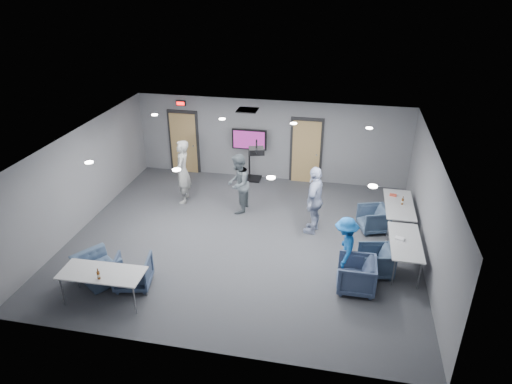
% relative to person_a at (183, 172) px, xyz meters
% --- Properties ---
extents(floor, '(9.00, 9.00, 0.00)m').
position_rel_person_a_xyz_m(floor, '(2.28, -1.77, -0.98)').
color(floor, '#393B41').
rests_on(floor, ground).
extents(ceiling, '(9.00, 9.00, 0.00)m').
position_rel_person_a_xyz_m(ceiling, '(2.28, -1.77, 1.72)').
color(ceiling, white).
rests_on(ceiling, wall_back).
extents(wall_back, '(9.00, 0.02, 2.70)m').
position_rel_person_a_xyz_m(wall_back, '(2.28, 2.23, 0.37)').
color(wall_back, slate).
rests_on(wall_back, floor).
extents(wall_front, '(9.00, 0.02, 2.70)m').
position_rel_person_a_xyz_m(wall_front, '(2.28, -5.77, 0.37)').
color(wall_front, slate).
rests_on(wall_front, floor).
extents(wall_left, '(0.02, 8.00, 2.70)m').
position_rel_person_a_xyz_m(wall_left, '(-2.22, -1.77, 0.37)').
color(wall_left, slate).
rests_on(wall_left, floor).
extents(wall_right, '(0.02, 8.00, 2.70)m').
position_rel_person_a_xyz_m(wall_right, '(6.78, -1.77, 0.37)').
color(wall_right, slate).
rests_on(wall_right, floor).
extents(door_left, '(1.06, 0.17, 2.24)m').
position_rel_person_a_xyz_m(door_left, '(-0.72, 2.19, 0.09)').
color(door_left, black).
rests_on(door_left, wall_back).
extents(door_right, '(1.06, 0.17, 2.24)m').
position_rel_person_a_xyz_m(door_right, '(3.48, 2.19, 0.09)').
color(door_right, black).
rests_on(door_right, wall_back).
extents(exit_sign, '(0.32, 0.08, 0.16)m').
position_rel_person_a_xyz_m(exit_sign, '(-0.72, 2.17, 1.47)').
color(exit_sign, black).
rests_on(exit_sign, wall_back).
extents(hvac_diffuser, '(0.60, 0.60, 0.03)m').
position_rel_person_a_xyz_m(hvac_diffuser, '(1.78, 1.03, 1.70)').
color(hvac_diffuser, black).
rests_on(hvac_diffuser, ceiling).
extents(downlights, '(6.18, 3.78, 0.02)m').
position_rel_person_a_xyz_m(downlights, '(2.28, -1.77, 1.70)').
color(downlights, white).
rests_on(downlights, ceiling).
extents(person_a, '(0.57, 0.78, 1.96)m').
position_rel_person_a_xyz_m(person_a, '(0.00, 0.00, 0.00)').
color(person_a, '#9B9D9A').
rests_on(person_a, floor).
extents(person_b, '(0.70, 0.88, 1.77)m').
position_rel_person_a_xyz_m(person_b, '(1.78, -0.29, -0.09)').
color(person_b, slate).
rests_on(person_b, floor).
extents(person_c, '(0.67, 1.18, 1.90)m').
position_rel_person_a_xyz_m(person_c, '(4.03, -0.99, -0.03)').
color(person_c, '#9FABCD').
rests_on(person_c, floor).
extents(person_d, '(0.56, 0.96, 1.47)m').
position_rel_person_a_xyz_m(person_d, '(4.89, -2.78, -0.24)').
color(person_d, blue).
rests_on(person_d, floor).
extents(chair_right_a, '(0.95, 0.94, 0.69)m').
position_rel_person_a_xyz_m(chair_right_a, '(5.63, -0.62, -0.64)').
color(chair_right_a, '#3B4D66').
rests_on(chair_right_a, floor).
extents(chair_right_b, '(0.88, 0.86, 0.69)m').
position_rel_person_a_xyz_m(chair_right_b, '(5.63, -2.62, -0.64)').
color(chair_right_b, '#3B4D66').
rests_on(chair_right_b, floor).
extents(chair_right_c, '(0.84, 0.82, 0.76)m').
position_rel_person_a_xyz_m(chair_right_c, '(5.18, -3.31, -0.60)').
color(chair_right_c, '#3D4B6A').
rests_on(chair_right_c, floor).
extents(chair_front_a, '(0.92, 0.94, 0.73)m').
position_rel_person_a_xyz_m(chair_front_a, '(0.28, -4.17, -0.62)').
color(chair_front_a, '#3A4965').
rests_on(chair_front_a, floor).
extents(chair_front_b, '(1.27, 1.24, 0.63)m').
position_rel_person_a_xyz_m(chair_front_b, '(-0.60, -4.17, -0.67)').
color(chair_front_b, '#3E516C').
rests_on(chair_front_b, floor).
extents(table_right_a, '(0.75, 1.81, 0.73)m').
position_rel_person_a_xyz_m(table_right_a, '(6.28, -0.34, -0.30)').
color(table_right_a, silver).
rests_on(table_right_a, floor).
extents(table_right_b, '(0.72, 1.72, 0.73)m').
position_rel_person_a_xyz_m(table_right_b, '(6.28, -2.24, -0.30)').
color(table_right_b, silver).
rests_on(table_right_b, floor).
extents(table_front_left, '(1.80, 0.79, 0.73)m').
position_rel_person_a_xyz_m(table_front_left, '(-0.10, -4.77, -0.30)').
color(table_front_left, silver).
rests_on(table_front_left, floor).
extents(bottle_front, '(0.07, 0.07, 0.25)m').
position_rel_person_a_xyz_m(bottle_front, '(-0.04, -4.98, -0.16)').
color(bottle_front, '#5F3310').
rests_on(bottle_front, table_front_left).
extents(bottle_right, '(0.06, 0.06, 0.24)m').
position_rel_person_a_xyz_m(bottle_right, '(6.34, -0.36, -0.16)').
color(bottle_right, '#5F3310').
rests_on(bottle_right, table_right_a).
extents(snack_box, '(0.21, 0.16, 0.04)m').
position_rel_person_a_xyz_m(snack_box, '(6.14, 0.13, -0.23)').
color(snack_box, '#C64531').
rests_on(snack_box, table_right_a).
extents(wrapper, '(0.24, 0.19, 0.05)m').
position_rel_person_a_xyz_m(wrapper, '(6.14, -2.19, -0.23)').
color(wrapper, white).
rests_on(wrapper, table_right_b).
extents(tv_stand, '(1.15, 0.55, 1.76)m').
position_rel_person_a_xyz_m(tv_stand, '(1.62, 1.98, 0.02)').
color(tv_stand, black).
rests_on(tv_stand, floor).
extents(projector, '(0.44, 0.41, 0.36)m').
position_rel_person_a_xyz_m(projector, '(2.55, -1.45, 1.42)').
color(projector, black).
rests_on(projector, ceiling).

